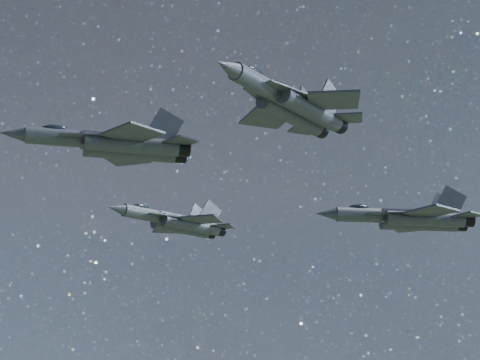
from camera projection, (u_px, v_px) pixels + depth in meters
jet_lead at (116, 144)px, 68.12m from camera, size 16.61×11.20×4.19m
jet_left at (177, 222)px, 96.73m from camera, size 17.29×11.89×4.34m
jet_right at (292, 104)px, 64.66m from camera, size 16.49×10.89×4.22m
jet_slot at (409, 218)px, 81.34m from camera, size 16.57×10.90×4.25m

